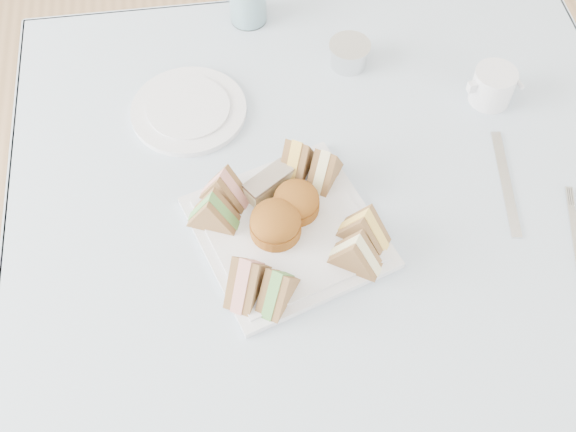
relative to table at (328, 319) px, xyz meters
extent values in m
plane|color=#9E7751|center=(0.00, 0.00, -0.37)|extent=(4.00, 4.00, 0.00)
cube|color=brown|center=(0.00, 0.00, 0.00)|extent=(0.90, 0.90, 0.74)
cube|color=silver|center=(0.00, 0.00, 0.37)|extent=(1.02, 1.02, 0.01)
cube|color=silver|center=(-0.08, -0.03, 0.38)|extent=(0.32, 0.32, 0.01)
cylinder|color=brown|center=(-0.10, -0.03, 0.41)|extent=(0.10, 0.10, 0.05)
cylinder|color=brown|center=(-0.07, 0.01, 0.41)|extent=(0.10, 0.10, 0.05)
cube|color=#C0B790|center=(-0.10, 0.05, 0.41)|extent=(0.08, 0.07, 0.04)
cylinder|color=silver|center=(-0.22, 0.24, 0.38)|extent=(0.25, 0.25, 0.01)
cylinder|color=silver|center=(0.07, 0.31, 0.40)|extent=(0.09, 0.09, 0.04)
cube|color=silver|center=(0.27, 0.02, 0.38)|extent=(0.04, 0.21, 0.00)
cylinder|color=silver|center=(0.30, 0.20, 0.41)|extent=(0.08, 0.08, 0.06)
camera|label=1|loc=(-0.16, -0.60, 1.30)|focal=45.00mm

